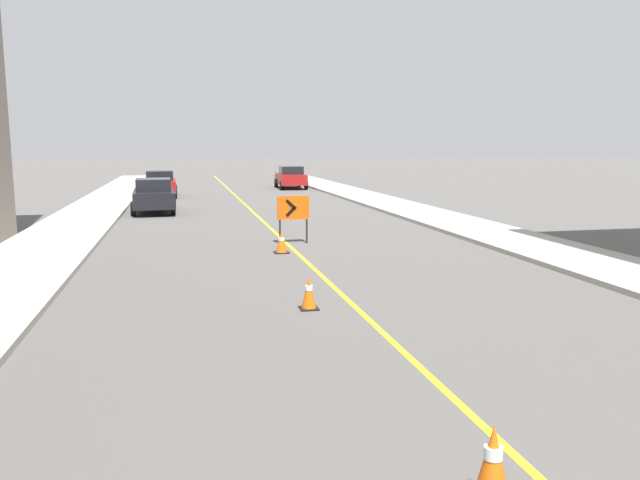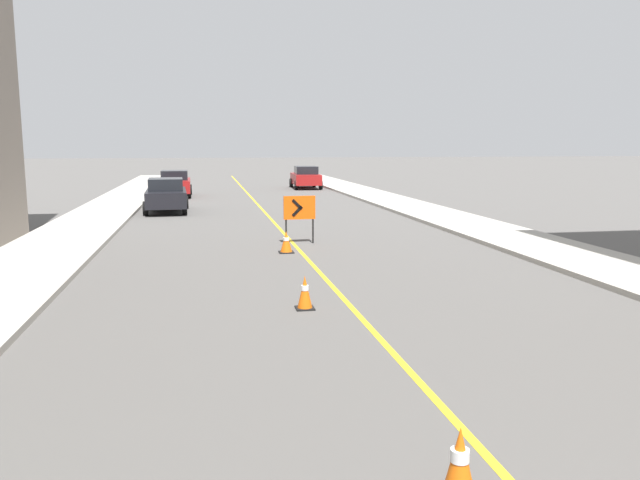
{
  "view_description": "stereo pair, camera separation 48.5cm",
  "coord_description": "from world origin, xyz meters",
  "px_view_note": "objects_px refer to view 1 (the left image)",
  "views": [
    {
      "loc": [
        -3.27,
        5.58,
        3.18
      ],
      "look_at": [
        -0.2,
        19.32,
        1.0
      ],
      "focal_mm": 35.0,
      "sensor_mm": 36.0,
      "label": 1
    },
    {
      "loc": [
        -2.79,
        5.48,
        3.18
      ],
      "look_at": [
        -0.2,
        19.32,
        1.0
      ],
      "focal_mm": 35.0,
      "sensor_mm": 36.0,
      "label": 2
    }
  ],
  "objects_px": {
    "parked_car_curb_far": "(291,177)",
    "traffic_cone_third": "(309,293)",
    "traffic_cone_fourth": "(281,242)",
    "arrow_barricade_primary": "(293,210)",
    "parked_car_curb_near": "(154,196)",
    "traffic_cone_second": "(493,463)",
    "parked_car_curb_mid": "(160,184)"
  },
  "relations": [
    {
      "from": "parked_car_curb_far",
      "to": "traffic_cone_third",
      "type": "bearing_deg",
      "value": -96.89
    },
    {
      "from": "traffic_cone_fourth",
      "to": "arrow_barricade_primary",
      "type": "bearing_deg",
      "value": 68.28
    },
    {
      "from": "arrow_barricade_primary",
      "to": "parked_car_curb_near",
      "type": "relative_size",
      "value": 0.35
    },
    {
      "from": "traffic_cone_third",
      "to": "parked_car_curb_far",
      "type": "xyz_separation_m",
      "value": [
        5.35,
        32.59,
        0.47
      ]
    },
    {
      "from": "traffic_cone_fourth",
      "to": "parked_car_curb_near",
      "type": "xyz_separation_m",
      "value": [
        -4.07,
        11.97,
        0.48
      ]
    },
    {
      "from": "traffic_cone_fourth",
      "to": "traffic_cone_second",
      "type": "bearing_deg",
      "value": -90.84
    },
    {
      "from": "arrow_barricade_primary",
      "to": "parked_car_curb_far",
      "type": "bearing_deg",
      "value": 78.53
    },
    {
      "from": "traffic_cone_third",
      "to": "parked_car_curb_mid",
      "type": "xyz_separation_m",
      "value": [
        -3.56,
        27.02,
        0.47
      ]
    },
    {
      "from": "arrow_barricade_primary",
      "to": "parked_car_curb_near",
      "type": "distance_m",
      "value": 11.38
    },
    {
      "from": "traffic_cone_third",
      "to": "parked_car_curb_mid",
      "type": "distance_m",
      "value": 27.25
    },
    {
      "from": "parked_car_curb_far",
      "to": "traffic_cone_second",
      "type": "bearing_deg",
      "value": -94.9
    },
    {
      "from": "parked_car_curb_near",
      "to": "parked_car_curb_far",
      "type": "xyz_separation_m",
      "value": [
        8.94,
        14.28,
        0.0
      ]
    },
    {
      "from": "traffic_cone_second",
      "to": "parked_car_curb_far",
      "type": "bearing_deg",
      "value": 82.67
    },
    {
      "from": "traffic_cone_third",
      "to": "traffic_cone_fourth",
      "type": "bearing_deg",
      "value": 85.73
    },
    {
      "from": "traffic_cone_fourth",
      "to": "parked_car_curb_far",
      "type": "bearing_deg",
      "value": 79.48
    },
    {
      "from": "traffic_cone_fourth",
      "to": "parked_car_curb_mid",
      "type": "distance_m",
      "value": 21.07
    },
    {
      "from": "traffic_cone_second",
      "to": "traffic_cone_fourth",
      "type": "relative_size",
      "value": 1.14
    },
    {
      "from": "parked_car_curb_mid",
      "to": "parked_car_curb_far",
      "type": "distance_m",
      "value": 10.51
    },
    {
      "from": "traffic_cone_second",
      "to": "traffic_cone_third",
      "type": "bearing_deg",
      "value": 92.37
    },
    {
      "from": "arrow_barricade_primary",
      "to": "parked_car_curb_near",
      "type": "xyz_separation_m",
      "value": [
        -4.72,
        10.35,
        -0.29
      ]
    },
    {
      "from": "traffic_cone_third",
      "to": "parked_car_curb_far",
      "type": "relative_size",
      "value": 0.15
    },
    {
      "from": "traffic_cone_third",
      "to": "arrow_barricade_primary",
      "type": "distance_m",
      "value": 8.08
    },
    {
      "from": "traffic_cone_fourth",
      "to": "parked_car_curb_mid",
      "type": "bearing_deg",
      "value": 101.05
    },
    {
      "from": "traffic_cone_second",
      "to": "traffic_cone_third",
      "type": "relative_size",
      "value": 1.11
    },
    {
      "from": "parked_car_curb_mid",
      "to": "parked_car_curb_near",
      "type": "bearing_deg",
      "value": -91.11
    },
    {
      "from": "parked_car_curb_near",
      "to": "traffic_cone_second",
      "type": "bearing_deg",
      "value": -83.62
    },
    {
      "from": "traffic_cone_third",
      "to": "arrow_barricade_primary",
      "type": "height_order",
      "value": "arrow_barricade_primary"
    },
    {
      "from": "arrow_barricade_primary",
      "to": "traffic_cone_third",
      "type": "bearing_deg",
      "value": -99.73
    },
    {
      "from": "traffic_cone_second",
      "to": "parked_car_curb_mid",
      "type": "bearing_deg",
      "value": 96.48
    },
    {
      "from": "traffic_cone_second",
      "to": "traffic_cone_third",
      "type": "distance_m",
      "value": 6.81
    },
    {
      "from": "traffic_cone_second",
      "to": "parked_car_curb_near",
      "type": "height_order",
      "value": "parked_car_curb_near"
    },
    {
      "from": "traffic_cone_second",
      "to": "arrow_barricade_primary",
      "type": "xyz_separation_m",
      "value": [
        0.84,
        14.77,
        0.73
      ]
    }
  ]
}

